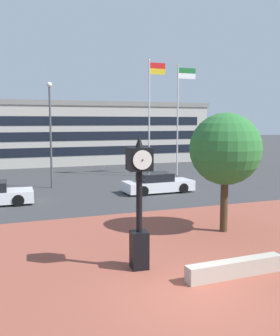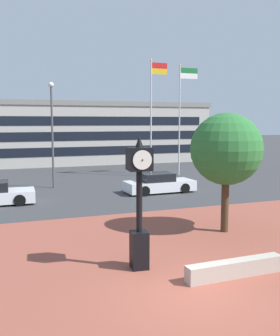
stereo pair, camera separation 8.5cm
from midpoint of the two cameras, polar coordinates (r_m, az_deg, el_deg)
ground_plane at (r=11.00m, az=7.60°, el=-17.86°), size 200.00×200.00×0.00m
plaza_brick_paving at (r=13.24m, az=1.96°, el=-13.41°), size 44.00×13.36×0.01m
planter_wall at (r=12.25m, az=13.56°, el=-14.09°), size 3.21×0.47×0.50m
street_clock at (r=12.00m, az=-0.32°, el=-4.76°), size 0.77×0.82×4.17m
plaza_tree at (r=16.47m, az=12.55°, el=2.51°), size 3.18×2.96×4.95m
car_street_mid at (r=25.25m, az=2.46°, el=-2.31°), size 4.55×2.02×1.28m
flagpole_primary at (r=32.36m, az=1.50°, el=8.57°), size 1.48×0.14×9.62m
flagpole_secondary at (r=33.44m, az=5.73°, el=8.34°), size 1.71×0.14×9.33m
civic_building at (r=45.58m, az=-7.60°, el=5.23°), size 25.87×10.21×6.68m
street_lamp_post at (r=27.33m, az=-13.09°, el=6.21°), size 0.36×0.36×7.22m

